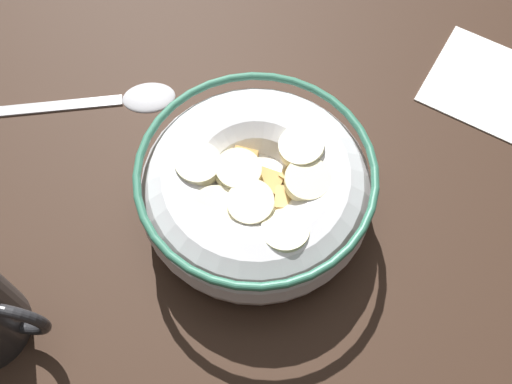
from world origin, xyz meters
TOP-DOWN VIEW (x-y plane):
  - ground_plane at (0.00, 0.00)cm, footprint 136.99×136.99cm
  - cereal_bowl at (0.01, -0.03)cm, footprint 17.50×17.50cm
  - spoon at (-13.18, 8.49)cm, footprint 17.17×6.65cm

SIDE VIEW (x-z plane):
  - ground_plane at x=0.00cm, z-range -2.00..0.00cm
  - spoon at x=-13.18cm, z-range -0.06..0.74cm
  - cereal_bowl at x=0.01cm, z-range 0.05..6.94cm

